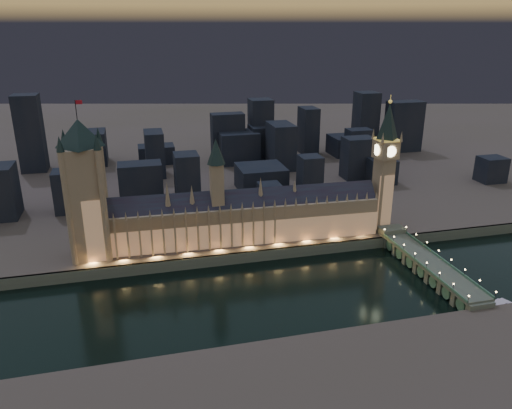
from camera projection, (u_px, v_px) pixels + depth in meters
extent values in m
plane|color=black|center=(269.00, 289.00, 319.28)|extent=(2000.00, 2000.00, 0.00)
cube|color=#493F2F|center=(182.00, 128.00, 791.73)|extent=(2000.00, 960.00, 8.00)
cube|color=#505148|center=(254.00, 256.00, 355.27)|extent=(2000.00, 2.50, 8.00)
cube|color=#8A7458|center=(245.00, 222.00, 367.81)|extent=(200.54, 26.41, 28.00)
cube|color=tan|center=(248.00, 234.00, 360.19)|extent=(200.00, 0.50, 18.00)
cube|color=black|center=(245.00, 201.00, 361.98)|extent=(200.42, 22.68, 16.26)
cube|color=#8A7458|center=(217.00, 186.00, 352.96)|extent=(9.00, 9.00, 32.00)
cone|color=black|center=(216.00, 151.00, 344.39)|extent=(13.00, 13.00, 18.00)
cube|color=#8A7458|center=(103.00, 242.00, 335.32)|extent=(1.20, 1.20, 28.00)
cone|color=#8A7458|center=(101.00, 218.00, 330.03)|extent=(2.00, 2.00, 6.00)
cube|color=#8A7458|center=(116.00, 241.00, 337.14)|extent=(1.20, 1.20, 28.00)
cone|color=#8A7458|center=(113.00, 217.00, 331.86)|extent=(2.00, 2.00, 6.00)
cube|color=#8A7458|center=(128.00, 239.00, 338.97)|extent=(1.20, 1.20, 28.00)
cone|color=#8A7458|center=(126.00, 216.00, 333.69)|extent=(2.00, 2.00, 6.00)
cube|color=#8A7458|center=(140.00, 238.00, 340.80)|extent=(1.20, 1.20, 28.00)
cone|color=#8A7458|center=(138.00, 215.00, 335.51)|extent=(2.00, 2.00, 6.00)
cube|color=#8A7458|center=(152.00, 237.00, 342.62)|extent=(1.20, 1.20, 28.00)
cone|color=#8A7458|center=(150.00, 214.00, 337.34)|extent=(2.00, 2.00, 6.00)
cube|color=#8A7458|center=(164.00, 236.00, 344.45)|extent=(1.20, 1.20, 28.00)
cone|color=#8A7458|center=(162.00, 213.00, 339.17)|extent=(2.00, 2.00, 6.00)
cube|color=#8A7458|center=(175.00, 235.00, 346.28)|extent=(1.20, 1.20, 28.00)
cone|color=#8A7458|center=(174.00, 212.00, 341.00)|extent=(2.00, 2.00, 6.00)
cube|color=#8A7458|center=(187.00, 234.00, 348.10)|extent=(1.20, 1.20, 28.00)
cone|color=#8A7458|center=(185.00, 211.00, 342.82)|extent=(2.00, 2.00, 6.00)
cube|color=#8A7458|center=(198.00, 233.00, 349.93)|extent=(1.20, 1.20, 28.00)
cone|color=#8A7458|center=(197.00, 210.00, 344.65)|extent=(2.00, 2.00, 6.00)
cube|color=#8A7458|center=(209.00, 232.00, 351.76)|extent=(1.20, 1.20, 28.00)
cone|color=#8A7458|center=(209.00, 209.00, 346.48)|extent=(2.00, 2.00, 6.00)
cube|color=#8A7458|center=(221.00, 230.00, 353.59)|extent=(1.20, 1.20, 28.00)
cone|color=#8A7458|center=(220.00, 208.00, 348.30)|extent=(2.00, 2.00, 6.00)
cube|color=#8A7458|center=(232.00, 229.00, 355.41)|extent=(1.20, 1.20, 28.00)
cone|color=#8A7458|center=(231.00, 207.00, 350.13)|extent=(2.00, 2.00, 6.00)
cube|color=#8A7458|center=(243.00, 228.00, 357.24)|extent=(1.20, 1.20, 28.00)
cone|color=#8A7458|center=(242.00, 206.00, 351.96)|extent=(2.00, 2.00, 6.00)
cube|color=#8A7458|center=(253.00, 227.00, 359.07)|extent=(1.20, 1.20, 28.00)
cone|color=#8A7458|center=(253.00, 205.00, 353.78)|extent=(2.00, 2.00, 6.00)
cube|color=#8A7458|center=(264.00, 226.00, 360.89)|extent=(1.20, 1.20, 28.00)
cone|color=#8A7458|center=(264.00, 204.00, 355.61)|extent=(2.00, 2.00, 6.00)
cube|color=#8A7458|center=(275.00, 225.00, 362.72)|extent=(1.20, 1.20, 28.00)
cone|color=#8A7458|center=(275.00, 203.00, 357.44)|extent=(2.00, 2.00, 6.00)
cube|color=#8A7458|center=(285.00, 224.00, 364.55)|extent=(1.20, 1.20, 28.00)
cone|color=#8A7458|center=(285.00, 202.00, 359.26)|extent=(2.00, 2.00, 6.00)
cube|color=#8A7458|center=(296.00, 223.00, 366.37)|extent=(1.20, 1.20, 28.00)
cone|color=#8A7458|center=(296.00, 201.00, 361.09)|extent=(2.00, 2.00, 6.00)
cube|color=#8A7458|center=(306.00, 222.00, 368.20)|extent=(1.20, 1.20, 28.00)
cone|color=#8A7458|center=(306.00, 200.00, 362.92)|extent=(2.00, 2.00, 6.00)
cube|color=#8A7458|center=(316.00, 221.00, 370.03)|extent=(1.20, 1.20, 28.00)
cone|color=#8A7458|center=(317.00, 199.00, 364.75)|extent=(2.00, 2.00, 6.00)
cube|color=#8A7458|center=(326.00, 220.00, 371.85)|extent=(1.20, 1.20, 28.00)
cone|color=#8A7458|center=(327.00, 199.00, 366.57)|extent=(2.00, 2.00, 6.00)
cube|color=#8A7458|center=(336.00, 219.00, 373.68)|extent=(1.20, 1.20, 28.00)
cone|color=#8A7458|center=(337.00, 198.00, 368.40)|extent=(2.00, 2.00, 6.00)
cube|color=#8A7458|center=(346.00, 218.00, 375.51)|extent=(1.20, 1.20, 28.00)
cone|color=#8A7458|center=(347.00, 197.00, 370.23)|extent=(2.00, 2.00, 6.00)
cube|color=#8A7458|center=(356.00, 217.00, 377.34)|extent=(1.20, 1.20, 28.00)
cone|color=#8A7458|center=(357.00, 196.00, 372.05)|extent=(2.00, 2.00, 6.00)
cube|color=#8A7458|center=(366.00, 216.00, 379.16)|extent=(1.20, 1.20, 28.00)
cone|color=#8A7458|center=(367.00, 195.00, 373.88)|extent=(2.00, 2.00, 6.00)
cube|color=#8A7458|center=(375.00, 216.00, 380.99)|extent=(1.20, 1.20, 28.00)
cone|color=#8A7458|center=(377.00, 194.00, 375.71)|extent=(2.00, 2.00, 6.00)
cone|color=#8A7458|center=(167.00, 194.00, 345.99)|extent=(4.40, 4.40, 18.00)
cone|color=#8A7458|center=(192.00, 194.00, 350.56)|extent=(4.40, 4.40, 14.00)
cone|color=#8A7458|center=(261.00, 188.00, 361.64)|extent=(4.40, 4.40, 16.00)
cone|color=#8A7458|center=(295.00, 188.00, 368.26)|extent=(4.40, 4.40, 12.00)
cube|color=#8A7458|center=(88.00, 203.00, 334.65)|extent=(24.51, 24.51, 77.33)
cube|color=tan|center=(89.00, 232.00, 330.16)|extent=(22.00, 0.50, 44.00)
cone|color=black|center=(79.00, 133.00, 318.31)|extent=(31.68, 31.68, 18.00)
cylinder|color=black|center=(76.00, 110.00, 313.17)|extent=(0.50, 0.50, 12.00)
cube|color=#B2121E|center=(79.00, 102.00, 312.12)|extent=(4.00, 0.15, 2.50)
cylinder|color=#8A7458|center=(69.00, 210.00, 322.12)|extent=(4.40, 4.40, 77.33)
cone|color=black|center=(59.00, 144.00, 307.14)|extent=(5.20, 5.20, 10.00)
cylinder|color=#8A7458|center=(72.00, 199.00, 342.16)|extent=(4.40, 4.40, 77.33)
cone|color=black|center=(63.00, 137.00, 327.19)|extent=(5.20, 5.20, 10.00)
cylinder|color=#8A7458|center=(104.00, 207.00, 327.14)|extent=(4.40, 4.40, 77.33)
cone|color=black|center=(97.00, 142.00, 312.17)|extent=(5.20, 5.20, 10.00)
cylinder|color=#8A7458|center=(105.00, 197.00, 347.19)|extent=(4.40, 4.40, 77.33)
cone|color=black|center=(98.00, 135.00, 332.21)|extent=(5.20, 5.20, 10.00)
cube|color=#8A7458|center=(382.00, 193.00, 388.10)|extent=(13.58, 13.58, 55.94)
cube|color=tan|center=(385.00, 203.00, 384.50)|extent=(12.00, 0.50, 44.00)
cube|color=#8A7458|center=(386.00, 149.00, 376.14)|extent=(15.00, 15.00, 13.84)
cube|color=#F2C64C|center=(387.00, 139.00, 373.56)|extent=(15.75, 15.75, 1.20)
cone|color=black|center=(389.00, 121.00, 368.90)|extent=(18.00, 18.00, 26.00)
sphere|color=#F2C64C|center=(390.00, 102.00, 363.93)|extent=(2.80, 2.80, 2.80)
cylinder|color=#F2C64C|center=(391.00, 98.00, 363.07)|extent=(0.40, 0.40, 5.00)
cylinder|color=#FFF2BF|center=(391.00, 152.00, 369.08)|extent=(8.40, 0.50, 8.40)
cylinder|color=#FFF2BF|center=(381.00, 147.00, 383.20)|extent=(8.40, 0.50, 8.40)
cylinder|color=#FFF2BF|center=(377.00, 150.00, 374.37)|extent=(0.50, 8.40, 8.40)
cylinder|color=#FFF2BF|center=(395.00, 149.00, 377.91)|extent=(0.50, 8.40, 8.40)
cone|color=#8A7458|center=(383.00, 138.00, 363.85)|extent=(2.60, 2.60, 8.00)
cone|color=#8A7458|center=(373.00, 133.00, 377.52)|extent=(2.60, 2.60, 8.00)
cone|color=#8A7458|center=(401.00, 136.00, 367.28)|extent=(2.60, 2.60, 8.00)
cone|color=#8A7458|center=(391.00, 132.00, 380.94)|extent=(2.60, 2.60, 8.00)
cube|color=#505148|center=(432.00, 264.00, 331.97)|extent=(18.75, 100.00, 1.60)
cube|color=#3B6446|center=(420.00, 264.00, 329.44)|extent=(0.80, 100.00, 1.60)
cube|color=#3B6446|center=(444.00, 261.00, 333.54)|extent=(0.80, 100.00, 1.60)
cube|color=#505148|center=(391.00, 233.00, 382.34)|extent=(18.75, 12.00, 9.50)
cube|color=#505148|center=(480.00, 310.00, 288.17)|extent=(16.88, 4.00, 9.50)
cylinder|color=black|center=(468.00, 299.00, 283.26)|extent=(0.30, 0.30, 4.40)
sphere|color=#FFD88C|center=(469.00, 296.00, 282.47)|extent=(1.00, 1.00, 1.00)
cylinder|color=black|center=(495.00, 296.00, 287.36)|extent=(0.30, 0.30, 4.40)
sphere|color=#FFD88C|center=(496.00, 292.00, 286.57)|extent=(1.00, 1.00, 1.00)
cube|color=#505148|center=(464.00, 298.00, 301.19)|extent=(16.88, 4.00, 9.50)
cylinder|color=black|center=(453.00, 287.00, 296.28)|extent=(0.30, 0.30, 4.40)
sphere|color=#FFD88C|center=(454.00, 284.00, 295.49)|extent=(1.00, 1.00, 1.00)
cylinder|color=black|center=(479.00, 284.00, 300.38)|extent=(0.30, 0.30, 4.40)
sphere|color=#FFD88C|center=(480.00, 280.00, 299.59)|extent=(1.00, 1.00, 1.00)
cube|color=#505148|center=(450.00, 286.00, 314.21)|extent=(16.88, 4.00, 9.50)
cylinder|color=black|center=(439.00, 276.00, 309.29)|extent=(0.30, 0.30, 4.40)
sphere|color=#FFD88C|center=(440.00, 273.00, 308.50)|extent=(1.00, 1.00, 1.00)
cylinder|color=black|center=(465.00, 273.00, 313.39)|extent=(0.30, 0.30, 4.40)
sphere|color=#FFD88C|center=(465.00, 270.00, 312.60)|extent=(1.00, 1.00, 1.00)
cube|color=#505148|center=(437.00, 276.00, 327.22)|extent=(16.88, 4.00, 9.50)
cylinder|color=black|center=(427.00, 266.00, 322.31)|extent=(0.30, 0.30, 4.40)
sphere|color=#FFD88C|center=(427.00, 263.00, 321.52)|extent=(1.00, 1.00, 1.00)
cylinder|color=black|center=(451.00, 263.00, 326.41)|extent=(0.30, 0.30, 4.40)
sphere|color=#FFD88C|center=(451.00, 260.00, 325.62)|extent=(1.00, 1.00, 1.00)
cube|color=#505148|center=(425.00, 266.00, 340.24)|extent=(16.88, 4.00, 9.50)
cylinder|color=black|center=(415.00, 256.00, 335.33)|extent=(0.30, 0.30, 4.40)
sphere|color=#FFD88C|center=(415.00, 253.00, 334.54)|extent=(1.00, 1.00, 1.00)
cylinder|color=black|center=(438.00, 254.00, 339.43)|extent=(0.30, 0.30, 4.40)
sphere|color=#FFD88C|center=(439.00, 251.00, 338.64)|extent=(1.00, 1.00, 1.00)
cube|color=#505148|center=(414.00, 257.00, 353.26)|extent=(16.88, 4.00, 9.50)
cylinder|color=black|center=(404.00, 248.00, 348.34)|extent=(0.30, 0.30, 4.40)
sphere|color=#FFD88C|center=(404.00, 245.00, 347.56)|extent=(1.00, 1.00, 1.00)
cylinder|color=black|center=(427.00, 245.00, 352.44)|extent=(0.30, 0.30, 4.40)
sphere|color=#FFD88C|center=(427.00, 242.00, 351.66)|extent=(1.00, 1.00, 1.00)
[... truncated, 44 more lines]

